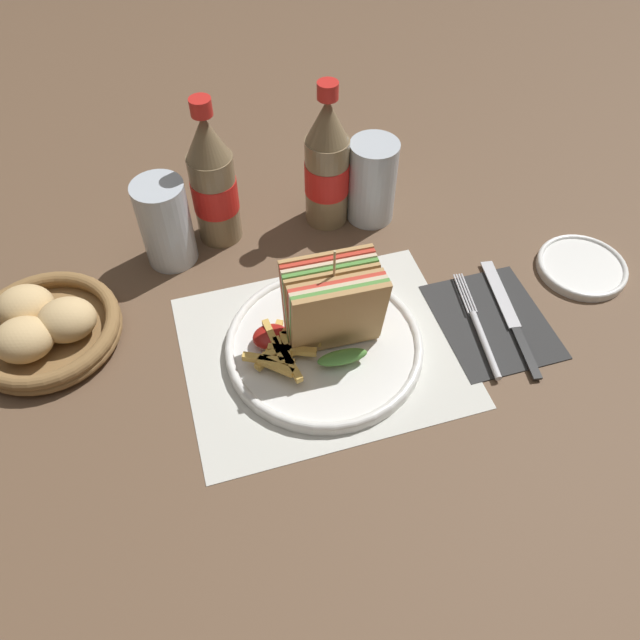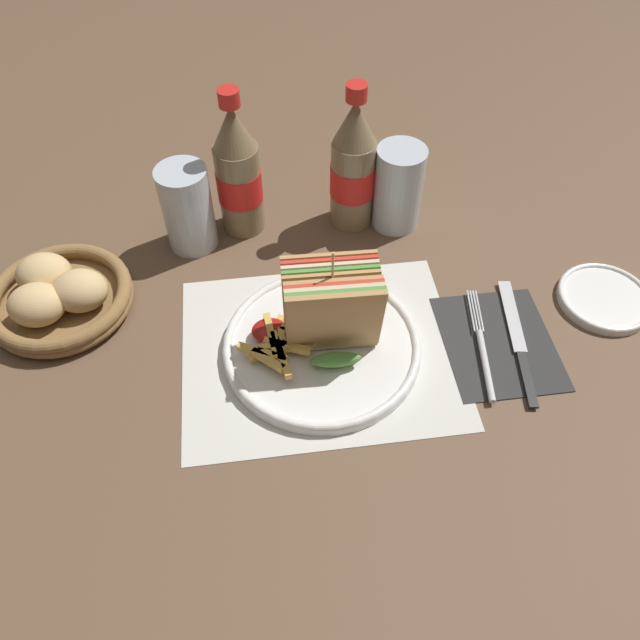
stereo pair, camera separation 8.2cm
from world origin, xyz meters
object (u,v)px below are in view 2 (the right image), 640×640
at_px(coke_bottle_near, 238,173).
at_px(coke_bottle_far, 353,168).
at_px(fork, 483,353).
at_px(bread_basket, 59,296).
at_px(plate_main, 322,346).
at_px(club_sandwich, 332,310).
at_px(glass_near, 398,188).
at_px(side_saucer, 605,298).
at_px(knife, 518,341).
at_px(glass_far, 188,213).

relative_size(coke_bottle_near, coke_bottle_far, 1.00).
distance_m(fork, bread_basket, 0.59).
height_order(plate_main, fork, plate_main).
height_order(club_sandwich, bread_basket, club_sandwich).
distance_m(glass_near, side_saucer, 0.34).
xyz_separation_m(club_sandwich, coke_bottle_near, (-0.10, 0.26, 0.02)).
relative_size(plate_main, bread_basket, 1.32).
height_order(knife, glass_near, glass_near).
distance_m(plate_main, glass_near, 0.29).
relative_size(fork, glass_near, 1.38).
bearing_deg(bread_basket, coke_bottle_far, 17.04).
bearing_deg(glass_far, coke_bottle_near, 20.37).
relative_size(plate_main, coke_bottle_near, 1.12).
distance_m(fork, side_saucer, 0.22).
height_order(club_sandwich, knife, club_sandwich).
relative_size(coke_bottle_near, glass_far, 1.74).
bearing_deg(fork, glass_far, 152.35).
distance_m(club_sandwich, glass_far, 0.30).
bearing_deg(glass_near, side_saucer, -38.41).
distance_m(glass_far, side_saucer, 0.62).
height_order(glass_far, bread_basket, glass_far).
bearing_deg(glass_near, bread_basket, -166.71).
relative_size(glass_near, bread_basket, 0.68).
xyz_separation_m(bread_basket, side_saucer, (0.77, -0.09, -0.02)).
relative_size(knife, glass_near, 1.59).
distance_m(club_sandwich, bread_basket, 0.39).
xyz_separation_m(knife, coke_bottle_near, (-0.36, 0.29, 0.10)).
height_order(knife, coke_bottle_far, coke_bottle_far).
bearing_deg(knife, coke_bottle_far, 131.41).
bearing_deg(fork, plate_main, 177.61).
xyz_separation_m(plate_main, coke_bottle_far, (0.08, 0.26, 0.09)).
xyz_separation_m(coke_bottle_near, side_saucer, (0.50, -0.23, -0.09)).
relative_size(plate_main, glass_far, 1.95).
relative_size(fork, side_saucer, 1.42).
bearing_deg(club_sandwich, fork, -12.29).
bearing_deg(bread_basket, glass_near, 13.29).
height_order(plate_main, knife, plate_main).
relative_size(knife, side_saucer, 1.63).
distance_m(coke_bottle_near, glass_near, 0.24).
height_order(fork, coke_bottle_far, coke_bottle_far).
bearing_deg(plate_main, coke_bottle_near, 108.72).
distance_m(plate_main, bread_basket, 0.38).
height_order(coke_bottle_far, side_saucer, coke_bottle_far).
xyz_separation_m(coke_bottle_near, bread_basket, (-0.27, -0.14, -0.08)).
bearing_deg(bread_basket, coke_bottle_near, 28.28).
height_order(plate_main, side_saucer, plate_main).
height_order(fork, glass_far, glass_far).
bearing_deg(side_saucer, coke_bottle_near, 155.29).
bearing_deg(plate_main, fork, -10.67).
bearing_deg(glass_far, club_sandwich, -51.87).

